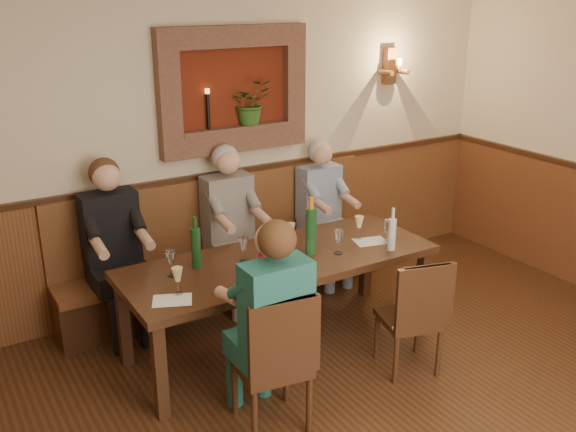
% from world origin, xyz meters
% --- Properties ---
extents(room_shell, '(6.04, 6.04, 2.82)m').
position_xyz_m(room_shell, '(0.00, 0.00, 1.89)').
color(room_shell, beige).
rests_on(room_shell, ground).
extents(wainscoting, '(6.02, 6.02, 1.15)m').
position_xyz_m(wainscoting, '(0.00, -0.00, 0.59)').
color(wainscoting, brown).
rests_on(wainscoting, ground).
extents(wall_niche, '(1.36, 0.30, 1.06)m').
position_xyz_m(wall_niche, '(0.24, 2.94, 1.81)').
color(wall_niche, '#5F1D0D').
rests_on(wall_niche, ground).
extents(wall_sconce, '(0.25, 0.20, 0.35)m').
position_xyz_m(wall_sconce, '(1.90, 2.93, 1.94)').
color(wall_sconce, brown).
rests_on(wall_sconce, ground).
extents(dining_table, '(2.40, 0.90, 0.75)m').
position_xyz_m(dining_table, '(0.00, 1.85, 0.68)').
color(dining_table, '#321B0F').
rests_on(dining_table, ground).
extents(bench, '(3.00, 0.45, 1.11)m').
position_xyz_m(bench, '(0.00, 2.79, 0.33)').
color(bench, '#381E0F').
rests_on(bench, ground).
extents(chair_near_left, '(0.48, 0.48, 0.97)m').
position_xyz_m(chair_near_left, '(-0.54, 1.04, 0.28)').
color(chair_near_left, '#321B0F').
rests_on(chair_near_left, ground).
extents(chair_near_right, '(0.48, 0.48, 0.89)m').
position_xyz_m(chair_near_right, '(0.64, 1.08, 0.26)').
color(chair_near_right, '#321B0F').
rests_on(chair_near_right, ground).
extents(person_bench_left, '(0.43, 0.53, 1.45)m').
position_xyz_m(person_bench_left, '(-1.00, 2.69, 0.60)').
color(person_bench_left, black).
rests_on(person_bench_left, ground).
extents(person_bench_mid, '(0.42, 0.52, 1.43)m').
position_xyz_m(person_bench_mid, '(0.02, 2.69, 0.59)').
color(person_bench_mid, '#635E5B').
rests_on(person_bench_mid, ground).
extents(person_bench_right, '(0.39, 0.48, 1.36)m').
position_xyz_m(person_bench_right, '(0.97, 2.69, 0.56)').
color(person_bench_right, navy).
rests_on(person_bench_right, ground).
extents(person_chair_front, '(0.42, 0.51, 1.42)m').
position_xyz_m(person_chair_front, '(-0.54, 1.07, 0.59)').
color(person_chair_front, '#174B52').
rests_on(person_chair_front, ground).
extents(spittoon_bucket, '(0.21, 0.21, 0.22)m').
position_xyz_m(spittoon_bucket, '(-0.16, 1.68, 0.86)').
color(spittoon_bucket, red).
rests_on(spittoon_bucket, dining_table).
extents(wine_bottle_green_a, '(0.10, 0.10, 0.45)m').
position_xyz_m(wine_bottle_green_a, '(0.24, 1.80, 0.94)').
color(wine_bottle_green_a, '#19471E').
rests_on(wine_bottle_green_a, dining_table).
extents(wine_bottle_green_b, '(0.08, 0.08, 0.39)m').
position_xyz_m(wine_bottle_green_b, '(-0.60, 2.02, 0.91)').
color(wine_bottle_green_b, '#19471E').
rests_on(wine_bottle_green_b, dining_table).
extents(water_bottle, '(0.08, 0.08, 0.34)m').
position_xyz_m(water_bottle, '(0.82, 1.54, 0.89)').
color(water_bottle, silver).
rests_on(water_bottle, dining_table).
extents(tasting_sheet_a, '(0.30, 0.27, 0.00)m').
position_xyz_m(tasting_sheet_a, '(-0.96, 1.61, 0.75)').
color(tasting_sheet_a, white).
rests_on(tasting_sheet_a, dining_table).
extents(tasting_sheet_b, '(0.30, 0.25, 0.00)m').
position_xyz_m(tasting_sheet_b, '(0.01, 1.75, 0.75)').
color(tasting_sheet_b, white).
rests_on(tasting_sheet_b, dining_table).
extents(tasting_sheet_c, '(0.29, 0.24, 0.00)m').
position_xyz_m(tasting_sheet_c, '(0.79, 1.76, 0.75)').
color(tasting_sheet_c, white).
rests_on(tasting_sheet_c, dining_table).
extents(tasting_sheet_d, '(0.32, 0.26, 0.00)m').
position_xyz_m(tasting_sheet_d, '(-0.31, 1.57, 0.75)').
color(tasting_sheet_d, white).
rests_on(tasting_sheet_d, dining_table).
extents(wine_glass_0, '(0.08, 0.08, 0.19)m').
position_xyz_m(wine_glass_0, '(-0.26, 1.93, 0.85)').
color(wine_glass_0, white).
rests_on(wine_glass_0, dining_table).
extents(wine_glass_1, '(0.08, 0.08, 0.19)m').
position_xyz_m(wine_glass_1, '(-0.89, 1.68, 0.85)').
color(wine_glass_1, '#F0D98F').
rests_on(wine_glass_1, dining_table).
extents(wine_glass_2, '(0.08, 0.08, 0.19)m').
position_xyz_m(wine_glass_2, '(-0.81, 1.97, 0.85)').
color(wine_glass_2, white).
rests_on(wine_glass_2, dining_table).
extents(wine_glass_3, '(0.08, 0.08, 0.19)m').
position_xyz_m(wine_glass_3, '(0.74, 1.86, 0.85)').
color(wine_glass_3, '#F0D98F').
rests_on(wine_glass_3, dining_table).
extents(wine_glass_4, '(0.08, 0.08, 0.19)m').
position_xyz_m(wine_glass_4, '(0.42, 1.69, 0.85)').
color(wine_glass_4, white).
rests_on(wine_glass_4, dining_table).
extents(wine_glass_5, '(0.08, 0.08, 0.19)m').
position_xyz_m(wine_glass_5, '(0.19, 2.00, 0.85)').
color(wine_glass_5, '#F0D98F').
rests_on(wine_glass_5, dining_table).
extents(wine_glass_6, '(0.08, 0.08, 0.19)m').
position_xyz_m(wine_glass_6, '(-0.13, 1.56, 0.85)').
color(wine_glass_6, '#F0D98F').
rests_on(wine_glass_6, dining_table).
extents(wine_glass_7, '(0.08, 0.08, 0.19)m').
position_xyz_m(wine_glass_7, '(0.88, 1.67, 0.85)').
color(wine_glass_7, white).
rests_on(wine_glass_7, dining_table).
extents(wine_glass_8, '(0.08, 0.08, 0.19)m').
position_xyz_m(wine_glass_8, '(-0.10, 1.73, 0.85)').
color(wine_glass_8, '#F0D98F').
rests_on(wine_glass_8, dining_table).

